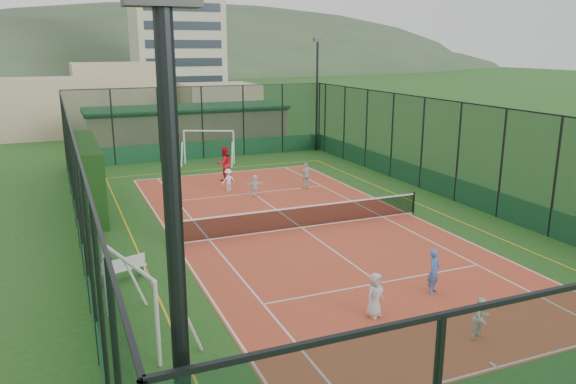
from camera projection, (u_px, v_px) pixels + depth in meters
name	position (u px, v px, depth m)	size (l,w,h in m)	color
ground	(301.00, 228.00, 24.39)	(300.00, 300.00, 0.00)	#284F1B
court_slab	(301.00, 228.00, 24.39)	(11.17, 23.97, 0.01)	#C44A2B
tennis_net	(301.00, 216.00, 24.26)	(11.67, 0.12, 1.06)	black
perimeter_fence	(302.00, 172.00, 23.76)	(18.12, 34.12, 5.00)	black
floodlight_ne	(317.00, 96.00, 41.38)	(0.60, 0.26, 8.25)	black
clubhouse	(187.00, 127.00, 43.65)	(15.20, 7.20, 3.15)	tan
apartment_tower	(175.00, 3.00, 98.33)	(15.00, 12.00, 30.00)	beige
distant_hills	(86.00, 74.00, 158.40)	(200.00, 60.00, 24.00)	#384C33
hedge_left	(87.00, 176.00, 26.74)	(1.14, 7.61, 3.33)	black
white_bench	(124.00, 268.00, 18.87)	(1.53, 0.42, 0.86)	white
futsal_goal_near	(129.00, 301.00, 14.87)	(1.01, 3.47, 2.24)	white
futsal_goal_far	(209.00, 147.00, 37.49)	(3.42, 0.99, 2.21)	white
child_near_left	(375.00, 295.00, 16.22)	(0.66, 0.43, 1.34)	silver
child_near_mid	(434.00, 271.00, 17.78)	(0.53, 0.35, 1.46)	#4774CB
child_near_right	(481.00, 318.00, 15.02)	(0.56, 0.44, 1.16)	white
child_far_left	(228.00, 180.00, 30.34)	(0.80, 0.46, 1.24)	white
child_far_right	(306.00, 176.00, 30.90)	(0.85, 0.35, 1.44)	silver
child_far_back	(254.00, 185.00, 29.37)	(1.07, 0.34, 1.15)	white
coach	(224.00, 164.00, 32.73)	(0.97, 0.76, 2.00)	red
tennis_balls	(279.00, 218.00, 25.62)	(5.04, 1.45, 0.07)	#CCE033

